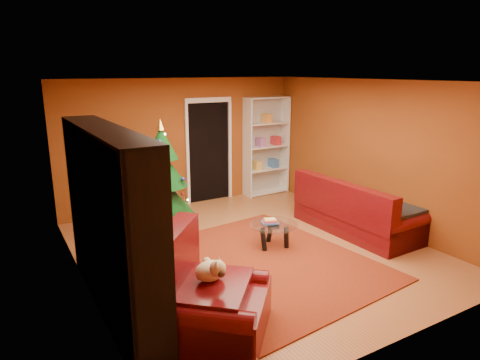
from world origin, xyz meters
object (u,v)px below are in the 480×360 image
dog (210,271)px  sofa (358,205)px  rug (261,263)px  media_unit (111,221)px  coffee_table (273,235)px  gift_box_teal (128,231)px  gift_box_red (150,207)px  white_bookshelf (266,146)px  gift_box_green (181,211)px  christmas_tree (163,177)px  acrylic_chair (177,214)px  armchair (214,293)px

dog → sofa: size_ratio=0.18×
rug → media_unit: size_ratio=1.18×
dog → coffee_table: dog is taller
gift_box_teal → gift_box_red: (0.78, 1.15, -0.04)m
dog → white_bookshelf: bearing=1.8°
gift_box_teal → dog: size_ratio=0.75×
media_unit → gift_box_green: (1.86, 2.49, -0.93)m
media_unit → coffee_table: bearing=9.6°
rug → sofa: sofa is taller
rug → dog: bearing=-141.2°
christmas_tree → gift_box_teal: 1.07m
sofa → acrylic_chair: sofa is taller
armchair → acrylic_chair: (0.68, 2.72, -0.04)m
christmas_tree → dog: (-0.64, -3.12, -0.26)m
rug → gift_box_red: (-0.63, 3.06, 0.10)m
media_unit → acrylic_chair: size_ratio=3.30×
coffee_table → armchair: bearing=-139.7°
christmas_tree → gift_box_green: bearing=40.5°
gift_box_red → armchair: size_ratio=0.18×
christmas_tree → acrylic_chair: bearing=-84.6°
coffee_table → white_bookshelf: bearing=58.6°
gift_box_green → coffee_table: size_ratio=0.36×
acrylic_chair → gift_box_teal: bearing=160.5°
dog → gift_box_teal: bearing=42.9°
sofa → acrylic_chair: size_ratio=2.62×
armchair → gift_box_green: bearing=24.7°
coffee_table → gift_box_teal: bearing=141.8°
media_unit → dog: (0.76, -1.03, -0.38)m
christmas_tree → white_bookshelf: 3.01m
rug → gift_box_teal: bearing=126.4°
rug → armchair: bearing=-139.4°
media_unit → gift_box_teal: size_ratio=9.29×
white_bookshelf → christmas_tree: bearing=-161.2°
gift_box_teal → gift_box_green: size_ratio=1.07×
white_bookshelf → sofa: white_bookshelf is taller
white_bookshelf → gift_box_teal: bearing=-163.1°
sofa → coffee_table: sofa is taller
media_unit → rug: bearing=1.0°
white_bookshelf → armchair: (-3.46, -4.22, -0.62)m
armchair → rug: bearing=-7.6°
media_unit → dog: 1.33m
media_unit → christmas_tree: (1.40, 2.09, -0.12)m
armchair → acrylic_chair: size_ratio=1.41×
christmas_tree → media_unit: bearing=-123.7°
christmas_tree → sofa: bearing=-31.2°
christmas_tree → acrylic_chair: christmas_tree is taller
gift_box_green → dog: 3.73m
rug → armchair: armchair is taller
christmas_tree → dog: christmas_tree is taller
gift_box_red → rug: bearing=-78.4°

